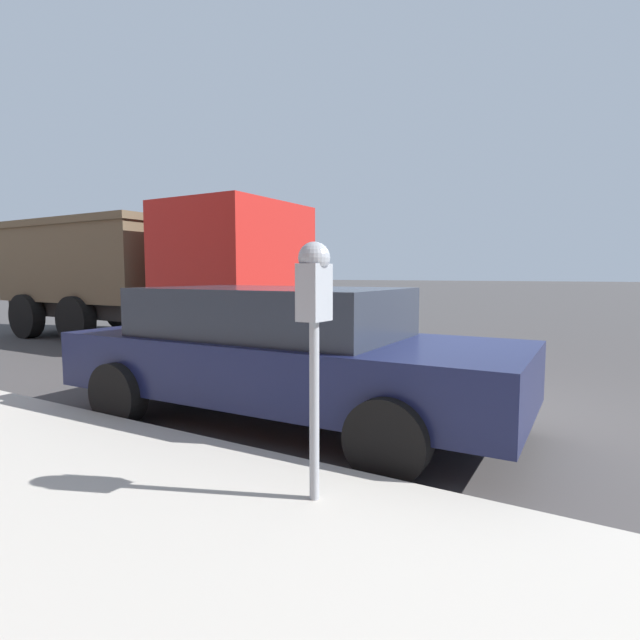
{
  "coord_description": "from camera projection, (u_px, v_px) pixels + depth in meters",
  "views": [
    {
      "loc": [
        -5.25,
        -1.61,
        1.52
      ],
      "look_at": [
        -2.64,
        -0.05,
        1.24
      ],
      "focal_mm": 28.0,
      "sensor_mm": 36.0,
      "label": 1
    }
  ],
  "objects": [
    {
      "name": "ground_plane",
      "position": [
        440.0,
        413.0,
        5.45
      ],
      "size": [
        220.0,
        220.0,
        0.0
      ],
      "primitive_type": "plane",
      "color": "#3D3A3A"
    },
    {
      "name": "parking_meter",
      "position": [
        314.0,
        304.0,
        2.96
      ],
      "size": [
        0.21,
        0.19,
        1.57
      ],
      "color": "gray",
      "rests_on": "sidewalk"
    },
    {
      "name": "car_navy",
      "position": [
        283.0,
        351.0,
        5.07
      ],
      "size": [
        2.13,
        4.69,
        1.38
      ],
      "rotation": [
        0.0,
        0.0,
        3.17
      ],
      "color": "#14193D",
      "rests_on": "ground_plane"
    },
    {
      "name": "dump_truck",
      "position": [
        145.0,
        269.0,
        11.55
      ],
      "size": [
        2.97,
        7.63,
        2.92
      ],
      "rotation": [
        0.0,
        0.0,
        3.15
      ],
      "color": "black",
      "rests_on": "ground_plane"
    }
  ]
}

